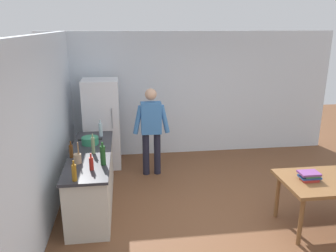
% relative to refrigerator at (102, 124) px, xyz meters
% --- Properties ---
extents(ground_plane, '(14.00, 14.00, 0.00)m').
position_rel_refrigerator_xyz_m(ground_plane, '(1.90, -2.40, -0.90)').
color(ground_plane, brown).
extents(wall_back, '(6.40, 0.12, 2.70)m').
position_rel_refrigerator_xyz_m(wall_back, '(1.90, 0.60, 0.45)').
color(wall_back, silver).
rests_on(wall_back, ground_plane).
extents(wall_left, '(0.12, 5.60, 2.70)m').
position_rel_refrigerator_xyz_m(wall_left, '(-0.70, -2.20, 0.45)').
color(wall_left, silver).
rests_on(wall_left, ground_plane).
extents(kitchen_counter, '(0.64, 2.20, 0.90)m').
position_rel_refrigerator_xyz_m(kitchen_counter, '(-0.10, -1.60, -0.45)').
color(kitchen_counter, beige).
rests_on(kitchen_counter, ground_plane).
extents(refrigerator, '(0.70, 0.67, 1.80)m').
position_rel_refrigerator_xyz_m(refrigerator, '(0.00, 0.00, 0.00)').
color(refrigerator, white).
rests_on(refrigerator, ground_plane).
extents(person, '(0.70, 0.22, 1.70)m').
position_rel_refrigerator_xyz_m(person, '(0.95, -0.55, 0.08)').
color(person, '#1E1E2D').
rests_on(person, ground_plane).
extents(dining_table, '(1.40, 0.90, 0.75)m').
position_rel_refrigerator_xyz_m(dining_table, '(3.30, -2.70, -0.23)').
color(dining_table, brown).
rests_on(dining_table, ground_plane).
extents(cooking_pot, '(0.40, 0.28, 0.12)m').
position_rel_refrigerator_xyz_m(cooking_pot, '(-0.13, -1.19, 0.06)').
color(cooking_pot, '#2D845B').
rests_on(cooking_pot, kitchen_counter).
extents(utensil_jar, '(0.11, 0.11, 0.32)m').
position_rel_refrigerator_xyz_m(utensil_jar, '(-0.24, -2.01, 0.08)').
color(utensil_jar, tan).
rests_on(utensil_jar, kitchen_counter).
extents(bottle_wine_green, '(0.08, 0.08, 0.34)m').
position_rel_refrigerator_xyz_m(bottle_wine_green, '(0.13, -2.11, 0.15)').
color(bottle_wine_green, '#1E5123').
rests_on(bottle_wine_green, kitchen_counter).
extents(bottle_vinegar_tall, '(0.06, 0.06, 0.32)m').
position_rel_refrigerator_xyz_m(bottle_vinegar_tall, '(-0.04, -1.65, 0.14)').
color(bottle_vinegar_tall, gray).
rests_on(bottle_vinegar_tall, kitchen_counter).
extents(bottle_oil_amber, '(0.06, 0.06, 0.28)m').
position_rel_refrigerator_xyz_m(bottle_oil_amber, '(-0.21, -2.60, 0.12)').
color(bottle_oil_amber, '#996619').
rests_on(bottle_oil_amber, kitchen_counter).
extents(bottle_sauce_red, '(0.06, 0.06, 0.24)m').
position_rel_refrigerator_xyz_m(bottle_sauce_red, '(-0.02, -2.27, 0.10)').
color(bottle_sauce_red, '#B22319').
rests_on(bottle_sauce_red, kitchen_counter).
extents(bottle_beer_brown, '(0.06, 0.06, 0.26)m').
position_rel_refrigerator_xyz_m(bottle_beer_brown, '(-0.36, -1.78, 0.11)').
color(bottle_beer_brown, '#5B3314').
rests_on(bottle_beer_brown, kitchen_counter).
extents(bottle_water_clear, '(0.07, 0.07, 0.30)m').
position_rel_refrigerator_xyz_m(bottle_water_clear, '(0.02, -0.80, 0.13)').
color(bottle_water_clear, silver).
rests_on(bottle_water_clear, kitchen_counter).
extents(book_stack, '(0.29, 0.20, 0.12)m').
position_rel_refrigerator_xyz_m(book_stack, '(2.97, -2.68, -0.09)').
color(book_stack, '#B22D28').
rests_on(book_stack, dining_table).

